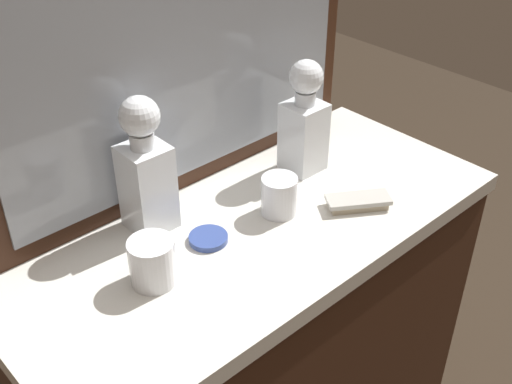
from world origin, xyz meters
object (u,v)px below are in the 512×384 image
silver_brush_center (358,202)px  porcelain_dish (208,238)px  crystal_tumbler_left (279,197)px  crystal_decanter_right (304,127)px  crystal_decanter_center (146,177)px  crystal_tumbler_far_left (153,264)px

silver_brush_center → porcelain_dish: silver_brush_center is taller
crystal_tumbler_left → porcelain_dish: bearing=171.5°
crystal_decanter_right → crystal_tumbler_left: size_ratio=3.16×
crystal_decanter_center → silver_brush_center: (0.36, -0.24, -0.10)m
crystal_tumbler_left → silver_brush_center: size_ratio=0.59×
crystal_tumbler_far_left → silver_brush_center: crystal_tumbler_far_left is taller
crystal_decanter_right → crystal_tumbler_far_left: 0.49m
crystal_tumbler_far_left → porcelain_dish: 0.15m
crystal_decanter_center → crystal_tumbler_left: crystal_decanter_center is taller
crystal_decanter_right → crystal_tumbler_left: bearing=-150.8°
crystal_decanter_right → porcelain_dish: 0.35m
crystal_decanter_center → crystal_decanter_right: crystal_decanter_center is taller
crystal_decanter_right → crystal_tumbler_far_left: size_ratio=2.98×
silver_brush_center → crystal_decanter_center: bearing=145.8°
crystal_tumbler_far_left → porcelain_dish: bearing=9.7°
crystal_decanter_center → crystal_tumbler_left: bearing=-33.0°
crystal_decanter_center → silver_brush_center: 0.44m
crystal_decanter_right → silver_brush_center: size_ratio=1.88×
crystal_decanter_center → crystal_tumbler_far_left: 0.19m
crystal_tumbler_far_left → crystal_tumbler_left: bearing=-0.1°
crystal_decanter_center → porcelain_dish: 0.17m
crystal_tumbler_far_left → silver_brush_center: 0.46m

